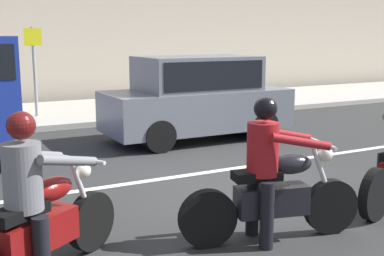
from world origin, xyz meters
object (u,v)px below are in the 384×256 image
Objects in this scene: parked_hatchback_slate_gray at (197,97)px; street_sign_post at (34,62)px; motorcycle_with_rider_crimson at (271,183)px; motorcycle_with_rider_gray at (34,213)px.

street_sign_post reaches higher than parked_hatchback_slate_gray.
street_sign_post is at bearing 123.16° from parked_hatchback_slate_gray.
street_sign_post is (-0.74, 9.18, 0.89)m from motorcycle_with_rider_crimson.
parked_hatchback_slate_gray is 1.72× the size of street_sign_post.
motorcycle_with_rider_gray is at bearing -131.35° from parked_hatchback_slate_gray.
parked_hatchback_slate_gray is at bearing -56.84° from street_sign_post.
motorcycle_with_rider_gray is 6.57m from parked_hatchback_slate_gray.
parked_hatchback_slate_gray is (1.88, 5.18, 0.28)m from motorcycle_with_rider_crimson.
motorcycle_with_rider_gray is 9.14m from street_sign_post.
motorcycle_with_rider_crimson is at bearing -5.81° from motorcycle_with_rider_gray.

